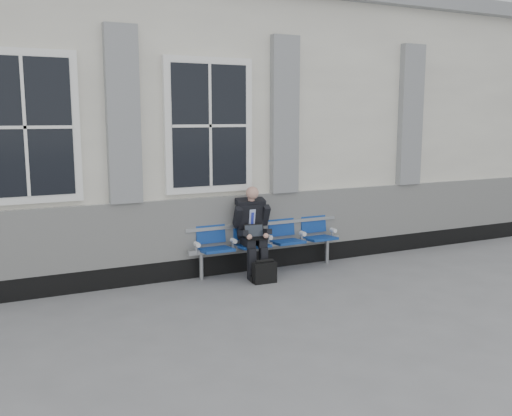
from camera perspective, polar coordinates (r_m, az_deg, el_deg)
ground at (r=7.33m, az=-2.85°, el=-9.87°), size 70.00×70.00×0.00m
station_building at (r=10.20m, az=-10.89°, el=8.07°), size 14.40×4.40×4.49m
bench at (r=8.85m, az=1.11°, el=-2.81°), size 2.60×0.47×0.91m
businessman at (r=8.56m, az=-0.37°, el=-1.93°), size 0.56×0.75×1.36m
briefcase at (r=8.29m, az=0.85°, el=-6.42°), size 0.35×0.16×0.35m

